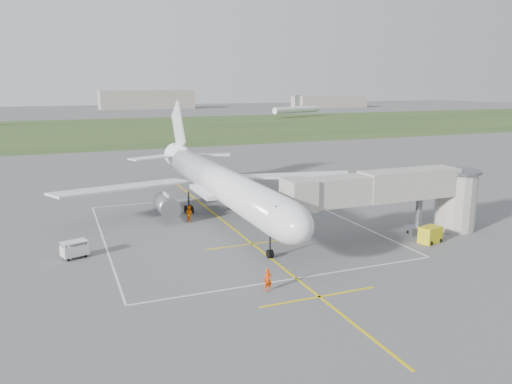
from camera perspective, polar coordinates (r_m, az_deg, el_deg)
name	(u,v)px	position (r m, az deg, el deg)	size (l,w,h in m)	color
ground	(222,220)	(60.29, -3.92, -3.18)	(700.00, 700.00, 0.00)	#515153
grass_strip	(108,130)	(186.85, -16.55, 6.83)	(700.00, 120.00, 0.02)	#2D4920
apron_markings	(238,233)	(55.00, -2.03, -4.68)	(28.20, 60.00, 0.01)	#DDBE0D
airliner	(219,183)	(59.97, -4.21, 1.04)	(38.93, 46.75, 13.52)	silver
jet_bridge	(403,193)	(54.82, 16.44, -0.12)	(23.40, 5.00, 7.20)	gray
gpu_unit	(430,235)	(54.48, 19.29, -4.64)	(2.53, 2.03, 1.68)	gold
baggage_cart	(75,249)	(50.04, -20.03, -6.18)	(2.64, 2.06, 1.62)	silver
ramp_worker_nose	(268,280)	(39.80, 1.36, -10.03)	(0.67, 0.44, 1.85)	#DC3C06
ramp_worker_wing	(189,214)	(59.55, -7.64, -2.48)	(0.96, 0.74, 1.96)	orange
distant_hangars	(55,103)	(320.68, -21.99, 9.44)	(345.00, 49.00, 12.00)	gray
distant_aircraft	(139,113)	(222.74, -13.27, 8.73)	(176.21, 32.67, 8.85)	silver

